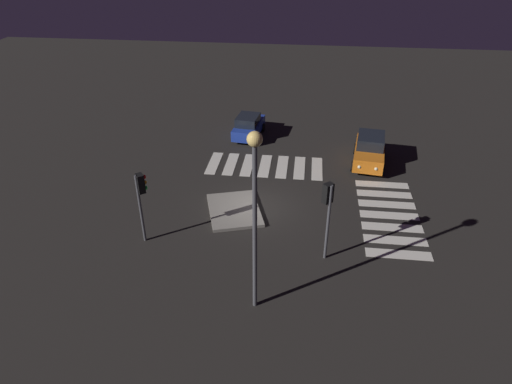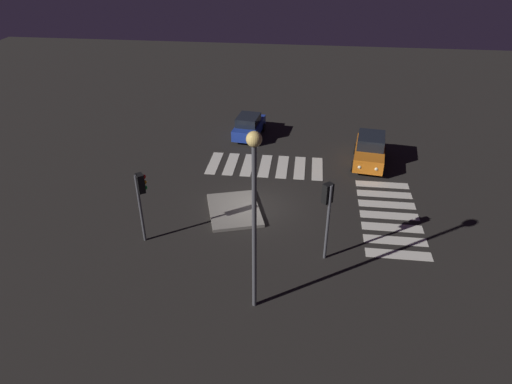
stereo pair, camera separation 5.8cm
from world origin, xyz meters
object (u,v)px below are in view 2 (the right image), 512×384
object	(u,v)px
car_blue	(249,126)
street_lamp	(254,197)
traffic_island	(234,210)
traffic_light_west	(141,191)
traffic_light_south	(327,203)
car_orange	(370,150)

from	to	relation	value
car_blue	street_lamp	world-z (taller)	street_lamp
traffic_island	traffic_light_west	bearing A→B (deg)	127.86
traffic_light_south	traffic_light_west	bearing A→B (deg)	44.89
traffic_island	car_orange	bearing A→B (deg)	-49.06
street_lamp	traffic_island	bearing A→B (deg)	15.93
traffic_island	traffic_light_west	distance (m)	5.75
car_blue	traffic_light_south	world-z (taller)	traffic_light_south
traffic_light_west	traffic_light_south	world-z (taller)	traffic_light_south
traffic_island	traffic_light_south	distance (m)	6.67
traffic_light_west	street_lamp	xyz separation A→B (m)	(-3.96, -5.99, 2.54)
car_blue	traffic_light_south	xyz separation A→B (m)	(-13.78, -5.45, 2.23)
traffic_light_south	street_lamp	distance (m)	5.20
traffic_island	street_lamp	xyz separation A→B (m)	(-7.06, -2.01, 5.31)
car_orange	traffic_light_west	xyz separation A→B (m)	(-10.04, 11.99, 1.91)
traffic_island	car_orange	world-z (taller)	car_orange
street_lamp	traffic_light_west	bearing A→B (deg)	56.51
car_orange	traffic_light_west	bearing A→B (deg)	-42.34
traffic_island	car_orange	xyz separation A→B (m)	(6.95, -8.01, 0.86)
traffic_light_south	car_blue	bearing A→B (deg)	-21.45
traffic_light_south	street_lamp	xyz separation A→B (m)	(-3.64, 2.88, 2.34)
traffic_island	traffic_light_west	xyz separation A→B (m)	(-3.09, 3.98, 2.77)
car_orange	traffic_island	bearing A→B (deg)	-41.35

